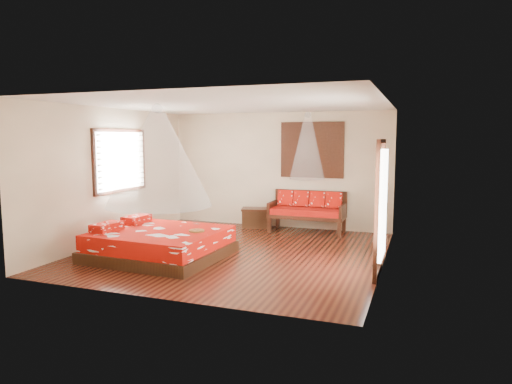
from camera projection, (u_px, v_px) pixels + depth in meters
room at (235, 179)px, 8.62m from camera, size 5.54×5.54×2.84m
bed at (159, 243)px, 8.38m from camera, size 2.34×2.14×0.65m
daybed at (308, 209)px, 10.65m from camera, size 1.74×0.77×0.94m
storage_chest at (256, 217)px, 11.20m from camera, size 0.79×0.66×0.47m
shutter_panel at (312, 150)px, 10.80m from camera, size 1.52×0.06×1.32m
window_left at (121, 161)px, 9.69m from camera, size 0.10×1.74×1.34m
glazed_door at (379, 209)px, 7.17m from camera, size 0.08×1.02×2.16m
wine_tray at (197, 228)px, 8.21m from camera, size 0.28×0.28×0.22m
mosquito_net_main at (158, 156)px, 8.18m from camera, size 1.91×1.91×1.80m
mosquito_net_daybed at (307, 146)px, 10.36m from camera, size 0.80×0.80×1.50m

